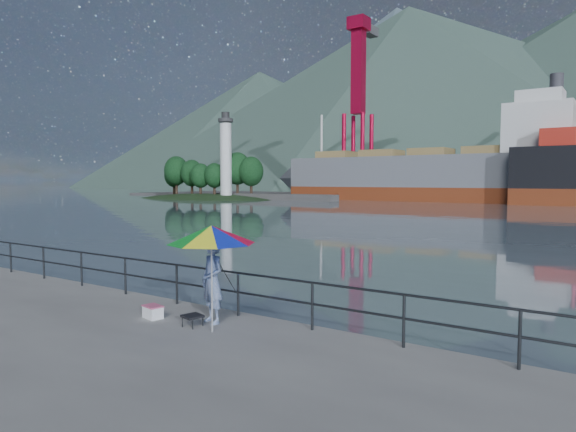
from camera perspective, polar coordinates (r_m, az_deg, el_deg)
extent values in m
cylinder|color=#2D3033|center=(13.97, -15.12, -4.88)|extent=(22.00, 0.05, 0.05)
cylinder|color=#2D3033|center=(14.05, -15.09, -6.69)|extent=(22.00, 0.05, 0.05)
cube|color=#2D3033|center=(14.05, -15.08, -6.89)|extent=(22.00, 0.06, 1.00)
cone|color=#385147|center=(249.32, -3.18, 9.60)|extent=(228.80, 228.80, 55.00)
cone|color=#385147|center=(225.00, 13.13, 12.69)|extent=(312.00, 312.00, 75.00)
ellipsoid|color=#263F1E|center=(95.38, -9.21, 2.07)|extent=(48.00, 26.40, 8.40)
cylinder|color=white|center=(90.62, -6.92, 6.11)|extent=(2.00, 2.00, 13.00)
cylinder|color=#2D2D2D|center=(91.21, -6.96, 10.82)|extent=(1.80, 1.80, 2.00)
imported|color=navy|center=(11.40, -8.41, -7.19)|extent=(0.77, 0.62, 1.84)
cylinder|color=white|center=(10.69, -8.46, -7.44)|extent=(0.04, 0.04, 2.02)
cone|color=#109729|center=(10.54, -8.52, -2.05)|extent=(1.95, 1.95, 0.37)
cube|color=black|center=(11.32, -10.56, -10.89)|extent=(0.47, 0.47, 0.05)
cube|color=#2D3033|center=(11.36, -10.55, -11.50)|extent=(0.32, 0.32, 0.20)
cube|color=white|center=(12.21, -14.78, -10.31)|extent=(0.51, 0.39, 0.26)
cylinder|color=black|center=(12.48, -6.91, -10.52)|extent=(0.74, 1.63, 1.25)
cube|color=maroon|center=(85.99, 15.58, 2.27)|extent=(48.81, 8.45, 2.50)
cube|color=slate|center=(85.97, 15.63, 4.77)|extent=(48.81, 8.45, 5.00)
cube|color=silver|center=(82.65, 26.15, 8.72)|extent=(9.00, 7.10, 7.00)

